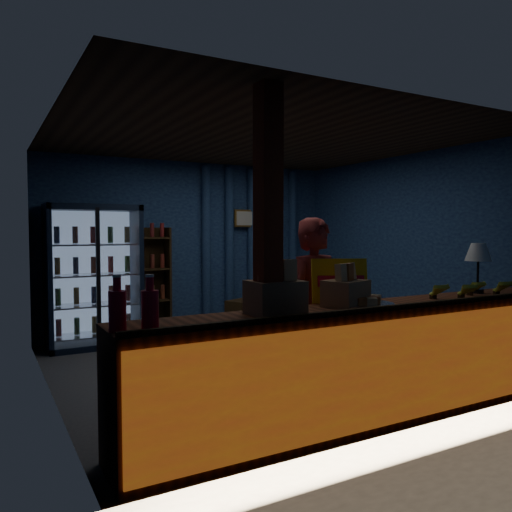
% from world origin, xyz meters
% --- Properties ---
extents(ground, '(4.60, 4.60, 0.00)m').
position_xyz_m(ground, '(0.00, 0.00, 0.00)').
color(ground, '#515154').
rests_on(ground, ground).
extents(room_walls, '(4.60, 4.60, 4.60)m').
position_xyz_m(room_walls, '(0.00, 0.00, 1.57)').
color(room_walls, navy).
rests_on(room_walls, ground).
extents(counter, '(4.40, 0.57, 0.99)m').
position_xyz_m(counter, '(0.00, -1.91, 0.48)').
color(counter, brown).
rests_on(counter, ground).
extents(support_post, '(0.16, 0.16, 2.60)m').
position_xyz_m(support_post, '(-1.05, -1.90, 1.30)').
color(support_post, maroon).
rests_on(support_post, ground).
extents(beverage_cooler, '(1.20, 0.62, 1.90)m').
position_xyz_m(beverage_cooler, '(-1.55, 1.92, 0.93)').
color(beverage_cooler, black).
rests_on(beverage_cooler, ground).
extents(bottle_shelf, '(0.50, 0.28, 1.60)m').
position_xyz_m(bottle_shelf, '(-0.70, 2.06, 0.79)').
color(bottle_shelf, '#392812').
rests_on(bottle_shelf, ground).
extents(curtain_folds, '(1.74, 0.14, 2.50)m').
position_xyz_m(curtain_folds, '(1.00, 2.14, 1.30)').
color(curtain_folds, navy).
rests_on(curtain_folds, room_walls).
extents(framed_picture, '(0.36, 0.04, 0.28)m').
position_xyz_m(framed_picture, '(0.85, 2.10, 1.75)').
color(framed_picture, gold).
rests_on(framed_picture, room_walls).
extents(shopkeeper, '(0.66, 0.47, 1.68)m').
position_xyz_m(shopkeeper, '(-0.24, -1.37, 0.84)').
color(shopkeeper, maroon).
rests_on(shopkeeper, ground).
extents(green_chair, '(0.79, 0.81, 0.68)m').
position_xyz_m(green_chair, '(1.90, 1.29, 0.34)').
color(green_chair, '#5AB572').
rests_on(green_chair, ground).
extents(side_table, '(0.72, 0.65, 0.65)m').
position_xyz_m(side_table, '(0.56, 1.42, 0.27)').
color(side_table, '#392812').
rests_on(side_table, ground).
extents(yellow_sign, '(0.46, 0.28, 0.37)m').
position_xyz_m(yellow_sign, '(-0.23, -1.68, 1.14)').
color(yellow_sign, '#E8B20C').
rests_on(yellow_sign, counter).
extents(soda_bottles, '(0.28, 0.19, 0.35)m').
position_xyz_m(soda_bottles, '(-2.05, -2.00, 1.09)').
color(soda_bottles, red).
rests_on(soda_bottles, counter).
extents(snack_box_left, '(0.39, 0.32, 0.40)m').
position_xyz_m(snack_box_left, '(-0.98, -1.88, 1.09)').
color(snack_box_left, '#A0784D').
rests_on(snack_box_left, counter).
extents(snack_box_centre, '(0.40, 0.36, 0.35)m').
position_xyz_m(snack_box_centre, '(-0.30, -1.85, 1.07)').
color(snack_box_centre, '#A0784D').
rests_on(snack_box_centre, counter).
extents(pastry_tray, '(0.51, 0.51, 0.08)m').
position_xyz_m(pastry_tray, '(-0.18, -1.91, 0.98)').
color(pastry_tray, silver).
rests_on(pastry_tray, counter).
extents(banana_bunches, '(0.96, 0.28, 0.16)m').
position_xyz_m(banana_bunches, '(1.05, -1.96, 1.03)').
color(banana_bunches, yellow).
rests_on(banana_bunches, counter).
extents(table_lamp, '(0.25, 0.25, 0.49)m').
position_xyz_m(table_lamp, '(1.36, -1.81, 1.33)').
color(table_lamp, black).
rests_on(table_lamp, counter).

